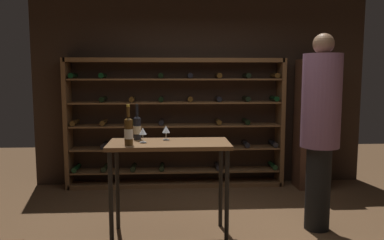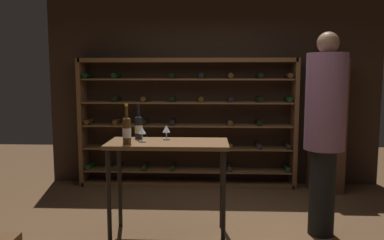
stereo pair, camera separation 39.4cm
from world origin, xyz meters
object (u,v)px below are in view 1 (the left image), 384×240
wine_glass_stemmed_right (143,132)px  wine_bottle_green_slim (137,127)px  person_guest_blue_shirt (320,122)px  wine_glass_stemmed_center (166,130)px  display_cabinet (312,124)px  tasting_table (169,154)px  wine_rack (176,123)px  wine_bottle_amber_reserve (129,131)px

wine_glass_stemmed_right → wine_bottle_green_slim: bearing=110.7°
person_guest_blue_shirt → wine_glass_stemmed_center: bearing=-32.2°
wine_glass_stemmed_center → display_cabinet: bearing=35.0°
person_guest_blue_shirt → wine_glass_stemmed_center: (-1.62, 0.04, -0.07)m
tasting_table → wine_bottle_green_slim: (-0.33, 0.18, 0.25)m
tasting_table → display_cabinet: display_cabinet is taller
wine_rack → wine_glass_stemmed_right: size_ratio=21.53×
wine_bottle_amber_reserve → person_guest_blue_shirt: bearing=7.1°
display_cabinet → wine_glass_stemmed_center: 2.58m
wine_bottle_green_slim → wine_rack: bearing=75.3°
wine_rack → person_guest_blue_shirt: (1.49, -1.71, 0.22)m
display_cabinet → wine_bottle_amber_reserve: size_ratio=4.78×
wine_bottle_amber_reserve → wine_glass_stemmed_center: wine_bottle_amber_reserve is taller
wine_bottle_amber_reserve → display_cabinet: bearing=35.6°
display_cabinet → wine_bottle_amber_reserve: display_cabinet is taller
person_guest_blue_shirt → wine_bottle_amber_reserve: bearing=-23.6°
tasting_table → person_guest_blue_shirt: 1.62m
wine_bottle_amber_reserve → wine_glass_stemmed_center: bearing=39.1°
tasting_table → wine_bottle_amber_reserve: wine_bottle_amber_reserve is taller
wine_bottle_green_slim → person_guest_blue_shirt: bearing=-2.6°
wine_glass_stemmed_right → person_guest_blue_shirt: bearing=3.2°
tasting_table → display_cabinet: (2.08, 1.62, 0.08)m
wine_glass_stemmed_center → wine_bottle_green_slim: bearing=172.1°
tasting_table → wine_glass_stemmed_right: wine_glass_stemmed_right is taller
wine_bottle_amber_reserve → tasting_table: bearing=20.8°
person_guest_blue_shirt → wine_glass_stemmed_right: (-1.85, -0.10, -0.07)m
wine_rack → person_guest_blue_shirt: person_guest_blue_shirt is taller
wine_glass_stemmed_right → display_cabinet: bearing=34.7°
wine_rack → tasting_table: bearing=-93.1°
wine_bottle_green_slim → wine_glass_stemmed_right: bearing=-69.3°
tasting_table → wine_rack: bearing=86.9°
wine_bottle_green_slim → display_cabinet: bearing=30.8°
tasting_table → wine_bottle_amber_reserve: (-0.39, -0.15, 0.26)m
wine_rack → wine_bottle_amber_reserve: 2.02m
wine_bottle_green_slim → wine_bottle_amber_reserve: (-0.05, -0.33, 0.01)m
person_guest_blue_shirt → wine_bottle_amber_reserve: 1.99m
wine_rack → wine_glass_stemmed_right: 1.85m
person_guest_blue_shirt → display_cabinet: size_ratio=1.11×
display_cabinet → person_guest_blue_shirt: bearing=-107.9°
tasting_table → wine_glass_stemmed_center: bearing=102.3°
display_cabinet → wine_bottle_amber_reserve: 3.04m
wine_rack → wine_bottle_green_slim: wine_rack is taller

